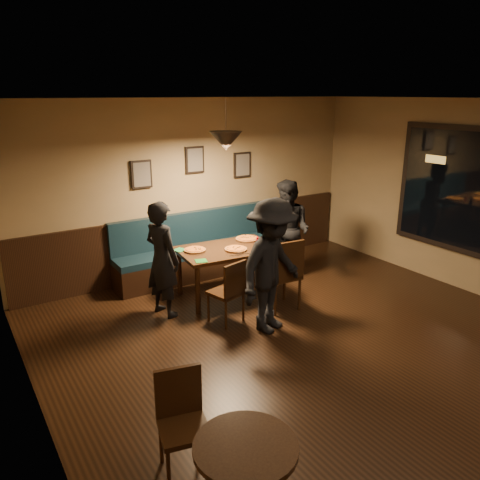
{
  "coord_description": "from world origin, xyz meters",
  "views": [
    {
      "loc": [
        -3.47,
        -3.23,
        2.87
      ],
      "look_at": [
        -0.15,
        1.92,
        0.95
      ],
      "focal_mm": 35.29,
      "sensor_mm": 36.0,
      "label": 1
    }
  ],
  "objects": [
    {
      "name": "floor",
      "position": [
        0.0,
        0.0,
        0.0
      ],
      "size": [
        7.0,
        7.0,
        0.0
      ],
      "primitive_type": "plane",
      "color": "black",
      "rests_on": "ground"
    },
    {
      "name": "ceiling",
      "position": [
        0.0,
        0.0,
        2.8
      ],
      "size": [
        7.0,
        7.0,
        0.0
      ],
      "primitive_type": "plane",
      "rotation": [
        3.14,
        0.0,
        0.0
      ],
      "color": "silver",
      "rests_on": "ground"
    },
    {
      "name": "wall_back",
      "position": [
        0.0,
        3.5,
        1.4
      ],
      "size": [
        6.0,
        0.0,
        6.0
      ],
      "primitive_type": "plane",
      "rotation": [
        1.57,
        0.0,
        0.0
      ],
      "color": "#8C704F",
      "rests_on": "ground"
    },
    {
      "name": "wall_left",
      "position": [
        -3.0,
        0.0,
        1.4
      ],
      "size": [
        0.0,
        7.0,
        7.0
      ],
      "primitive_type": "plane",
      "rotation": [
        1.57,
        0.0,
        1.57
      ],
      "color": "#8C704F",
      "rests_on": "ground"
    },
    {
      "name": "wainscot",
      "position": [
        0.0,
        3.47,
        0.5
      ],
      "size": [
        5.88,
        0.06,
        1.0
      ],
      "primitive_type": "cube",
      "color": "black",
      "rests_on": "ground"
    },
    {
      "name": "booth_bench",
      "position": [
        0.0,
        3.2,
        0.5
      ],
      "size": [
        3.0,
        0.6,
        1.0
      ],
      "primitive_type": null,
      "color": "#0F232D",
      "rests_on": "ground"
    },
    {
      "name": "window_frame",
      "position": [
        2.96,
        0.5,
        1.5
      ],
      "size": [
        0.06,
        2.56,
        1.86
      ],
      "primitive_type": "cube",
      "color": "black",
      "rests_on": "wall_right"
    },
    {
      "name": "window_glass",
      "position": [
        2.93,
        0.5,
        1.5
      ],
      "size": [
        0.0,
        2.4,
        2.4
      ],
      "primitive_type": "plane",
      "rotation": [
        1.57,
        0.0,
        -1.57
      ],
      "color": "black",
      "rests_on": "wall_right"
    },
    {
      "name": "picture_left",
      "position": [
        -0.9,
        3.47,
        1.7
      ],
      "size": [
        0.32,
        0.04,
        0.42
      ],
      "primitive_type": "cube",
      "color": "black",
      "rests_on": "wall_back"
    },
    {
      "name": "picture_center",
      "position": [
        0.0,
        3.47,
        1.85
      ],
      "size": [
        0.32,
        0.04,
        0.42
      ],
      "primitive_type": "cube",
      "color": "black",
      "rests_on": "wall_back"
    },
    {
      "name": "picture_right",
      "position": [
        0.9,
        3.47,
        1.7
      ],
      "size": [
        0.32,
        0.04,
        0.42
      ],
      "primitive_type": "cube",
      "color": "black",
      "rests_on": "wall_back"
    },
    {
      "name": "pendant_lamp",
      "position": [
        -0.15,
        2.27,
        2.25
      ],
      "size": [
        0.44,
        0.44,
        0.25
      ],
      "primitive_type": "cone",
      "rotation": [
        3.14,
        0.0,
        0.0
      ],
      "color": "black",
      "rests_on": "ceiling"
    },
    {
      "name": "dining_table",
      "position": [
        -0.15,
        2.27,
        0.37
      ],
      "size": [
        1.45,
        1.02,
        0.73
      ],
      "primitive_type": "cube",
      "rotation": [
        0.0,
        0.0,
        -0.11
      ],
      "color": "black",
      "rests_on": "floor"
    },
    {
      "name": "chair_near_left",
      "position": [
        -0.59,
        1.57,
        0.43
      ],
      "size": [
        0.46,
        0.46,
        0.85
      ],
      "primitive_type": null,
      "rotation": [
        0.0,
        0.0,
        0.24
      ],
      "color": "black",
      "rests_on": "floor"
    },
    {
      "name": "chair_near_right",
      "position": [
        0.26,
        1.52,
        0.51
      ],
      "size": [
        0.49,
        0.49,
        1.02
      ],
      "primitive_type": null,
      "rotation": [
        0.0,
        0.0,
        -0.1
      ],
      "color": "black",
      "rests_on": "floor"
    },
    {
      "name": "diner_left",
      "position": [
        -1.17,
        2.21,
        0.78
      ],
      "size": [
        0.52,
        0.65,
        1.56
      ],
      "primitive_type": "imported",
      "rotation": [
        0.0,
        0.0,
        1.85
      ],
      "color": "black",
      "rests_on": "floor"
    },
    {
      "name": "diner_right",
      "position": [
        1.04,
        2.36,
        0.79
      ],
      "size": [
        0.8,
        0.91,
        1.58
      ],
      "primitive_type": "imported",
      "rotation": [
        0.0,
        0.0,
        -1.27
      ],
      "color": "black",
      "rests_on": "floor"
    },
    {
      "name": "diner_front",
      "position": [
        -0.22,
        1.08,
        0.84
      ],
      "size": [
        1.24,
        0.97,
        1.69
      ],
      "primitive_type": "imported",
      "rotation": [
        0.0,
        0.0,
        0.36
      ],
      "color": "black",
      "rests_on": "floor"
    },
    {
      "name": "pizza_a",
      "position": [
        -0.59,
        2.41,
        0.75
      ],
      "size": [
        0.38,
        0.38,
        0.04
      ],
      "primitive_type": "cylinder",
      "rotation": [
        0.0,
        0.0,
        -0.28
      ],
      "color": "orange",
      "rests_on": "dining_table"
    },
    {
      "name": "pizza_b",
      "position": [
        -0.08,
        2.13,
        0.75
      ],
      "size": [
        0.33,
        0.33,
        0.04
      ],
      "primitive_type": "cylinder",
      "rotation": [
        0.0,
        0.0,
        0.04
      ],
      "color": "orange",
      "rests_on": "dining_table"
    },
    {
      "name": "pizza_c",
      "position": [
        0.32,
        2.45,
        0.75
      ],
      "size": [
        0.38,
        0.38,
        0.04
      ],
      "primitive_type": "cylinder",
      "rotation": [
        0.0,
        0.0,
        0.1
      ],
      "color": "gold",
      "rests_on": "dining_table"
    },
    {
      "name": "soda_glass",
      "position": [
        0.49,
        1.99,
        0.8
      ],
      "size": [
        0.09,
        0.09,
        0.14
      ],
      "primitive_type": "cylinder",
      "rotation": [
        0.0,
        0.0,
        0.41
      ],
      "color": "black",
      "rests_on": "dining_table"
    },
    {
      "name": "tabasco_bottle",
      "position": [
        0.34,
        2.2,
        0.8
      ],
      "size": [
        0.04,
        0.04,
        0.13
      ],
      "primitive_type": "cylinder",
      "rotation": [
        0.0,
        0.0,
        -0.38
      ],
      "color": "#9D0513",
      "rests_on": "dining_table"
    },
    {
      "name": "napkin_a",
      "position": [
        -0.75,
        2.56,
        0.74
      ],
      "size": [
        0.21,
        0.21,
        0.01
      ],
      "primitive_type": "cube",
      "rotation": [
        0.0,
        0.0,
        0.35
      ],
      "color": "#1F763B",
      "rests_on": "dining_table"
    },
    {
      "name": "napkin_b",
      "position": [
        -0.71,
        1.99,
        0.74
      ],
      "size": [
        0.19,
        0.19,
        0.01
      ],
      "primitive_type": "cube",
      "rotation": [
        0.0,
        0.0,
        -0.3
      ],
      "color": "#1D7021",
      "rests_on": "dining_table"
    },
    {
      "name": "cutlery_set",
      "position": [
        -0.16,
        1.93,
        0.73
      ],
      "size": [
        0.18,
        0.08,
        0.0
      ],
      "primitive_type": "cube",
      "rotation": [
        0.0,
        0.0,
        1.2
      ],
      "color": "silver",
      "rests_on": "dining_table"
    },
    {
      "name": "cafe_chair_far",
      "position": [
        -2.19,
        -0.46,
        0.42
      ],
      "size": [
        0.45,
        0.45,
        0.84
      ],
      "primitive_type": null,
      "rotation": [
        0.0,
        0.0,
        2.9
      ],
      "color": "black",
      "rests_on": "floor"
    }
  ]
}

